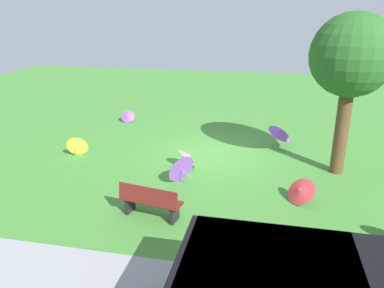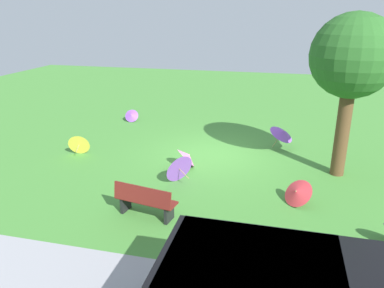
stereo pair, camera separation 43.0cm
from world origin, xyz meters
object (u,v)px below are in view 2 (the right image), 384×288
object	(u,v)px
shade_tree	(353,58)
parasol_yellow_0	(80,144)
parasol_purple_0	(282,133)
parasol_pink_1	(188,156)
park_bench	(145,201)
parasol_purple_1	(131,115)
parasol_red_0	(297,192)
parasol_purple_3	(178,167)

from	to	relation	value
shade_tree	parasol_yellow_0	size ratio (longest dim) A/B	5.88
parasol_purple_0	parasol_pink_1	bearing A→B (deg)	39.53
park_bench	parasol_purple_1	bearing A→B (deg)	-65.19
parasol_pink_1	parasol_red_0	size ratio (longest dim) A/B	1.02
parasol_purple_3	parasol_purple_1	bearing A→B (deg)	-55.89
parasol_pink_1	parasol_purple_3	bearing A→B (deg)	90.59
parasol_purple_0	shade_tree	bearing A→B (deg)	132.19
park_bench	parasol_pink_1	bearing A→B (deg)	-93.44
parasol_yellow_0	parasol_purple_1	distance (m)	4.44
parasol_pink_1	parasol_purple_0	world-z (taller)	parasol_purple_0
parasol_purple_0	parasol_red_0	size ratio (longest dim) A/B	1.20
parasol_pink_1	parasol_purple_3	world-z (taller)	parasol_purple_3
parasol_purple_1	park_bench	bearing A→B (deg)	114.81
parasol_pink_1	parasol_red_0	distance (m)	3.99
shade_tree	parasol_purple_0	xyz separation A→B (m)	(1.79, -1.97, -3.02)
park_bench	parasol_pink_1	size ratio (longest dim) A/B	1.59
shade_tree	parasol_purple_3	world-z (taller)	shade_tree
parasol_yellow_0	parasol_purple_0	xyz separation A→B (m)	(-7.16, -2.33, 0.25)
park_bench	parasol_purple_3	distance (m)	2.25
shade_tree	parasol_purple_1	distance (m)	10.24
parasol_pink_1	parasol_yellow_0	distance (m)	4.13
park_bench	parasol_pink_1	xyz separation A→B (m)	(-0.21, -3.46, -0.10)
parasol_yellow_0	parasol_red_0	world-z (taller)	parasol_yellow_0
parasol_yellow_0	parasol_purple_3	world-z (taller)	parasol_purple_3
parasol_yellow_0	parasol_purple_0	distance (m)	7.54
park_bench	parasol_purple_3	size ratio (longest dim) A/B	1.67
shade_tree	parasol_yellow_0	bearing A→B (deg)	2.28
parasol_purple_0	parasol_purple_3	distance (m)	4.81
parasol_pink_1	parasol_red_0	world-z (taller)	parasol_pink_1
parasol_yellow_0	parasol_purple_3	xyz separation A→B (m)	(-4.14, 1.40, 0.07)
parasol_purple_0	parasol_purple_3	size ratio (longest dim) A/B	1.23
park_bench	shade_tree	size ratio (longest dim) A/B	0.33
parasol_yellow_0	parasol_purple_1	xyz separation A→B (m)	(-0.18, -4.43, -0.10)
shade_tree	parasol_purple_1	size ratio (longest dim) A/B	7.21
parasol_purple_0	parasol_purple_3	world-z (taller)	parasol_purple_0
shade_tree	parasol_purple_0	size ratio (longest dim) A/B	4.08
parasol_yellow_0	parasol_pink_1	bearing A→B (deg)	177.51
parasol_yellow_0	shade_tree	bearing A→B (deg)	-177.72
parasol_purple_0	parasol_red_0	xyz separation A→B (m)	(-0.49, 4.37, -0.28)
shade_tree	parasol_red_0	bearing A→B (deg)	61.51
parasol_yellow_0	parasol_purple_0	bearing A→B (deg)	-161.98
park_bench	parasol_purple_1	world-z (taller)	park_bench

